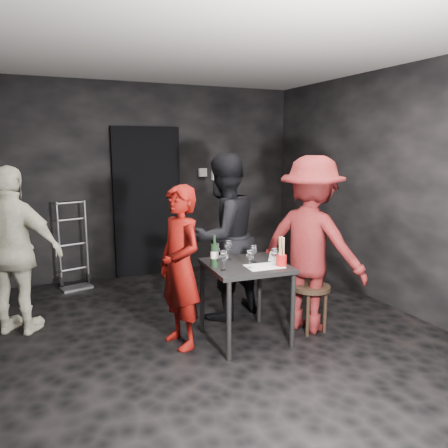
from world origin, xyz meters
name	(u,v)px	position (x,y,z in m)	size (l,w,h in m)	color
floor	(212,340)	(0.00, 0.00, 0.00)	(4.50, 5.00, 0.02)	black
ceiling	(210,43)	(0.00, 0.00, 2.70)	(4.50, 5.00, 0.02)	silver
wall_back	(146,181)	(0.00, 2.50, 1.35)	(4.50, 0.04, 2.70)	black
wall_right	(399,190)	(2.25, 0.00, 1.35)	(0.04, 5.00, 2.70)	black
doorway	(147,202)	(0.00, 2.44, 1.05)	(0.95, 0.10, 2.10)	black
wallbox_upper	(203,172)	(0.85, 2.45, 1.45)	(0.12, 0.06, 0.12)	#B7B7B2
wallbox_lower	(215,175)	(1.05, 2.45, 1.40)	(0.10, 0.06, 0.14)	#B7B7B2
hand_truck	(75,272)	(-1.04, 2.21, 0.21)	(0.38, 0.33, 1.14)	#B2B2B7
tasting_table	(246,274)	(0.30, -0.11, 0.65)	(0.72, 0.72, 0.75)	black
stool	(311,294)	(0.99, -0.19, 0.38)	(0.38, 0.38, 0.47)	black
server_red	(180,267)	(-0.30, 0.03, 0.75)	(0.54, 0.36, 1.49)	#700B07
woman_black	(223,223)	(0.35, 0.54, 1.03)	(1.00, 0.55, 2.06)	black
man_maroon	(312,230)	(1.02, -0.12, 1.02)	(1.31, 0.61, 2.03)	maroon
bystander_cream	(14,242)	(-1.68, 0.95, 0.92)	(1.07, 0.51, 1.83)	beige
tasting_mat	(264,266)	(0.41, -0.26, 0.75)	(0.33, 0.22, 0.00)	white
wine_glass_a	(224,260)	(0.02, -0.23, 0.85)	(0.08, 0.08, 0.20)	white
wine_glass_b	(216,253)	(0.04, 0.00, 0.86)	(0.08, 0.08, 0.21)	white
wine_glass_c	(229,249)	(0.21, 0.08, 0.86)	(0.08, 0.08, 0.21)	white
wine_glass_d	(250,258)	(0.27, -0.25, 0.84)	(0.07, 0.07, 0.18)	white
wine_glass_e	(274,256)	(0.52, -0.26, 0.84)	(0.07, 0.07, 0.18)	white
wine_glass_f	(254,253)	(0.39, -0.09, 0.84)	(0.07, 0.07, 0.18)	white
wine_bottle	(214,255)	(-0.01, -0.09, 0.86)	(0.07, 0.07, 0.30)	black
breadstick_cup	(282,252)	(0.56, -0.31, 0.88)	(0.09, 0.09, 0.30)	#AF1212
reserved_card	(275,257)	(0.58, -0.16, 0.80)	(0.08, 0.12, 0.10)	white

